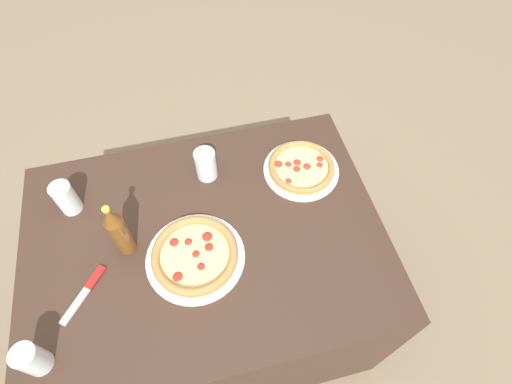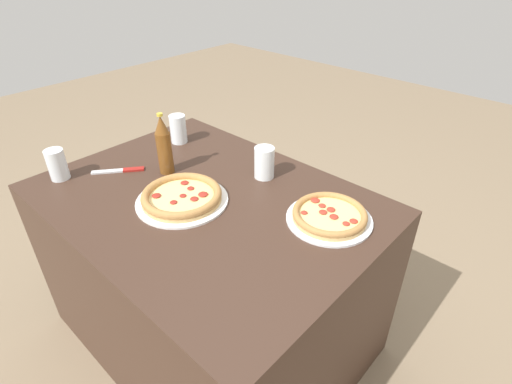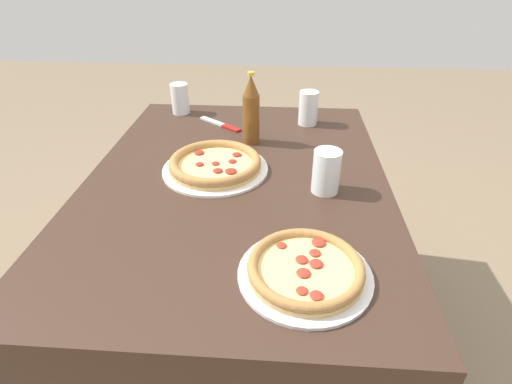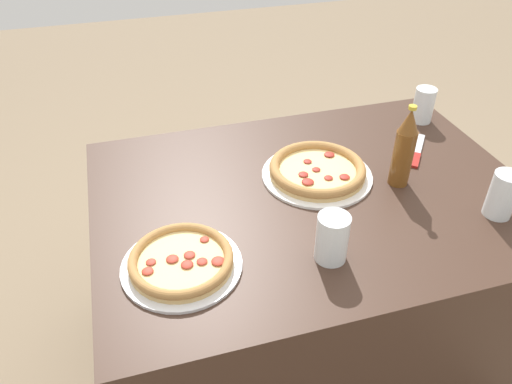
# 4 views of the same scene
# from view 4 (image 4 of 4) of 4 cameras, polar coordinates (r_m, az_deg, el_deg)

# --- Properties ---
(ground_plane) EXTENTS (8.00, 8.00, 0.00)m
(ground_plane) POSITION_cam_4_polar(r_m,az_deg,el_deg) (1.89, 4.98, -17.71)
(ground_plane) COLOR #847056
(table) EXTENTS (1.19, 0.87, 0.72)m
(table) POSITION_cam_4_polar(r_m,az_deg,el_deg) (1.61, 5.65, -10.27)
(table) COLOR #3D281E
(table) RESTS_ON ground_plane
(pizza_salami) EXTENTS (0.32, 0.32, 0.04)m
(pizza_salami) POSITION_cam_4_polar(r_m,az_deg,el_deg) (1.43, 7.02, 2.46)
(pizza_salami) COLOR white
(pizza_salami) RESTS_ON table
(pizza_veggie) EXTENTS (0.28, 0.28, 0.04)m
(pizza_veggie) POSITION_cam_4_polar(r_m,az_deg,el_deg) (1.15, -8.53, -7.83)
(pizza_veggie) COLOR silver
(pizza_veggie) RESTS_ON table
(glass_cola) EXTENTS (0.07, 0.07, 0.12)m
(glass_cola) POSITION_cam_4_polar(r_m,az_deg,el_deg) (1.40, 26.32, -0.40)
(glass_cola) COLOR white
(glass_cola) RESTS_ON table
(glass_red_wine) EXTENTS (0.07, 0.07, 0.12)m
(glass_red_wine) POSITION_cam_4_polar(r_m,az_deg,el_deg) (1.78, 18.58, 9.25)
(glass_red_wine) COLOR white
(glass_red_wine) RESTS_ON table
(glass_orange_juice) EXTENTS (0.08, 0.08, 0.12)m
(glass_orange_juice) POSITION_cam_4_polar(r_m,az_deg,el_deg) (1.15, 8.67, -5.43)
(glass_orange_juice) COLOR white
(glass_orange_juice) RESTS_ON table
(beer_bottle) EXTENTS (0.06, 0.06, 0.24)m
(beer_bottle) POSITION_cam_4_polar(r_m,az_deg,el_deg) (1.40, 16.59, 4.82)
(beer_bottle) COLOR brown
(beer_bottle) RESTS_ON table
(knife) EXTENTS (0.14, 0.17, 0.01)m
(knife) POSITION_cam_4_polar(r_m,az_deg,el_deg) (1.61, 17.93, 4.37)
(knife) COLOR maroon
(knife) RESTS_ON table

